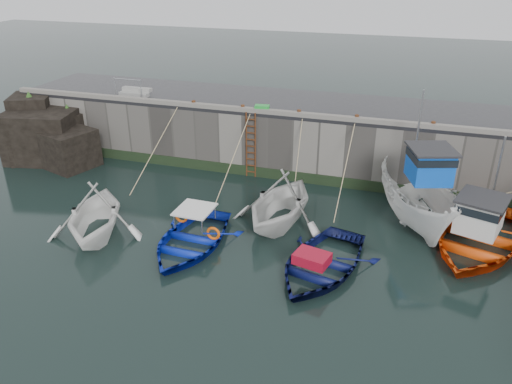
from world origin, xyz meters
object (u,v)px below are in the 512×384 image
(boat_near_blue, at_px, (191,245))
(boat_far_white, at_px, (419,198))
(boat_near_white, at_px, (97,234))
(boat_far_orange, at_px, (478,236))
(bollard_c, at_px, (299,113))
(boat_near_blacktrim, at_px, (280,223))
(bollard_d, at_px, (357,118))
(bollard_a, at_px, (194,103))
(boat_near_navy, at_px, (321,269))
(fish_crate, at_px, (262,109))
(ladder, at_px, (251,146))
(bollard_e, at_px, (433,125))
(bollard_b, at_px, (243,108))

(boat_near_blue, height_order, boat_far_white, boat_far_white)
(boat_near_white, xyz_separation_m, boat_far_white, (11.73, 4.82, 1.03))
(boat_far_orange, relative_size, bollard_c, 25.35)
(boat_near_blacktrim, bearing_deg, boat_near_white, -146.58)
(boat_far_orange, height_order, bollard_c, boat_far_orange)
(boat_far_white, relative_size, bollard_c, 23.88)
(boat_near_blacktrim, xyz_separation_m, boat_far_white, (5.23, 1.83, 1.03))
(boat_near_white, relative_size, bollard_d, 16.05)
(boat_near_blacktrim, bearing_deg, bollard_a, 150.14)
(boat_near_blue, relative_size, boat_far_white, 0.70)
(boat_far_white, distance_m, bollard_a, 11.33)
(boat_near_navy, bearing_deg, fish_crate, 134.05)
(boat_near_blue, relative_size, boat_near_navy, 0.97)
(fish_crate, height_order, bollard_c, fish_crate)
(ladder, bearing_deg, boat_near_blacktrim, -58.04)
(boat_near_blacktrim, distance_m, boat_near_navy, 3.51)
(boat_far_white, bearing_deg, boat_far_orange, -48.03)
(boat_near_blacktrim, height_order, bollard_d, bollard_d)
(boat_near_white, xyz_separation_m, bollard_e, (11.95, 7.42, 3.30))
(boat_far_orange, xyz_separation_m, bollard_d, (-5.18, 3.87, 2.90))
(bollard_d, relative_size, bollard_e, 1.00)
(ladder, bearing_deg, boat_far_orange, -19.50)
(bollard_a, height_order, bollard_b, same)
(boat_near_blacktrim, relative_size, bollard_a, 16.91)
(bollard_d, bearing_deg, boat_near_navy, -90.34)
(ladder, distance_m, bollard_a, 3.47)
(boat_near_blacktrim, bearing_deg, boat_near_blue, -126.99)
(boat_near_white, xyz_separation_m, boat_near_navy, (8.70, 0.26, 0.00))
(fish_crate, relative_size, bollard_a, 2.37)
(boat_near_navy, bearing_deg, ladder, 137.99)
(bollard_a, height_order, bollard_e, same)
(bollard_c, bearing_deg, bollard_a, 180.00)
(bollard_b, distance_m, bollard_c, 2.70)
(boat_near_white, distance_m, bollard_e, 14.45)
(boat_far_white, bearing_deg, bollard_c, 136.98)
(boat_near_white, distance_m, boat_far_orange, 14.38)
(ladder, xyz_separation_m, boat_near_blue, (-0.16, -6.75, -1.59))
(bollard_c, distance_m, bollard_d, 2.60)
(bollard_c, relative_size, bollard_e, 1.00)
(boat_near_white, bearing_deg, boat_near_blacktrim, 2.88)
(boat_far_white, xyz_separation_m, bollard_d, (-2.99, 2.60, 2.27))
(boat_far_white, xyz_separation_m, boat_far_orange, (2.19, -1.27, -0.62))
(boat_near_white, relative_size, boat_far_orange, 0.63)
(ladder, xyz_separation_m, bollard_c, (2.20, 0.34, 1.71))
(boat_near_white, xyz_separation_m, bollard_d, (8.75, 7.42, 3.30))
(boat_near_blacktrim, distance_m, bollard_b, 6.32)
(boat_near_blacktrim, xyz_separation_m, boat_far_orange, (7.42, 0.56, 0.40))
(bollard_c, height_order, bollard_d, same)
(boat_near_white, bearing_deg, fish_crate, 37.83)
(ladder, distance_m, fish_crate, 1.82)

